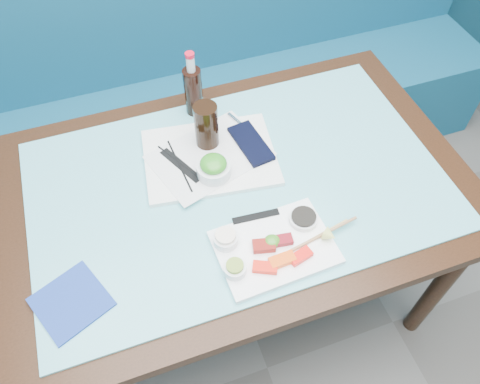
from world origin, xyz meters
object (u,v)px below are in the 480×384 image
object	(u,v)px
dining_table	(238,201)
cola_bottle_body	(193,92)
seaweed_bowl	(214,170)
blue_napkin	(71,302)
cola_glass	(206,125)
booth_bench	(179,100)
sashimi_plate	(275,247)
serving_tray	(210,157)

from	to	relation	value
dining_table	cola_bottle_body	world-z (taller)	cola_bottle_body
seaweed_bowl	blue_napkin	world-z (taller)	seaweed_bowl
seaweed_bowl	cola_glass	bearing A→B (deg)	81.25
cola_bottle_body	blue_napkin	world-z (taller)	cola_bottle_body
booth_bench	seaweed_bowl	distance (m)	0.90
cola_bottle_body	blue_napkin	distance (m)	0.75
booth_bench	blue_napkin	world-z (taller)	booth_bench
blue_napkin	dining_table	bearing A→B (deg)	23.09
sashimi_plate	seaweed_bowl	size ratio (longest dim) A/B	3.03
booth_bench	dining_table	distance (m)	0.89
sashimi_plate	serving_tray	distance (m)	0.37
dining_table	booth_bench	bearing A→B (deg)	90.00
sashimi_plate	seaweed_bowl	bearing A→B (deg)	102.72
serving_tray	seaweed_bowl	distance (m)	0.08
dining_table	serving_tray	size ratio (longest dim) A/B	3.49
booth_bench	dining_table	size ratio (longest dim) A/B	2.14
seaweed_bowl	cola_glass	xyz separation A→B (m)	(0.02, 0.13, 0.05)
cola_glass	cola_bottle_body	bearing A→B (deg)	87.81
booth_bench	cola_glass	size ratio (longest dim) A/B	19.90
serving_tray	cola_glass	xyz separation A→B (m)	(0.01, 0.05, 0.08)
seaweed_bowl	cola_bottle_body	size ratio (longest dim) A/B	0.60
booth_bench	sashimi_plate	xyz separation A→B (m)	(0.02, -1.09, 0.39)
dining_table	serving_tray	world-z (taller)	serving_tray
serving_tray	cola_glass	distance (m)	0.10
seaweed_bowl	cola_bottle_body	xyz separation A→B (m)	(0.03, 0.30, 0.05)
dining_table	blue_napkin	xyz separation A→B (m)	(-0.52, -0.22, 0.09)
booth_bench	cola_glass	bearing A→B (deg)	-93.42
serving_tray	blue_napkin	bearing A→B (deg)	-136.35
sashimi_plate	seaweed_bowl	world-z (taller)	seaweed_bowl
sashimi_plate	cola_glass	bearing A→B (deg)	95.51
sashimi_plate	cola_bottle_body	bearing A→B (deg)	92.64
sashimi_plate	serving_tray	xyz separation A→B (m)	(-0.07, 0.37, -0.00)
seaweed_bowl	cola_bottle_body	world-z (taller)	cola_bottle_body
sashimi_plate	blue_napkin	size ratio (longest dim) A/B	1.89
cola_bottle_body	blue_napkin	bearing A→B (deg)	-130.81
sashimi_plate	cola_bottle_body	distance (m)	0.59
blue_napkin	booth_bench	bearing A→B (deg)	63.96
dining_table	serving_tray	distance (m)	0.16
blue_napkin	serving_tray	bearing A→B (deg)	35.93
dining_table	sashimi_plate	world-z (taller)	sashimi_plate
booth_bench	seaweed_bowl	size ratio (longest dim) A/B	29.35
sashimi_plate	seaweed_bowl	xyz separation A→B (m)	(-0.08, 0.29, 0.03)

